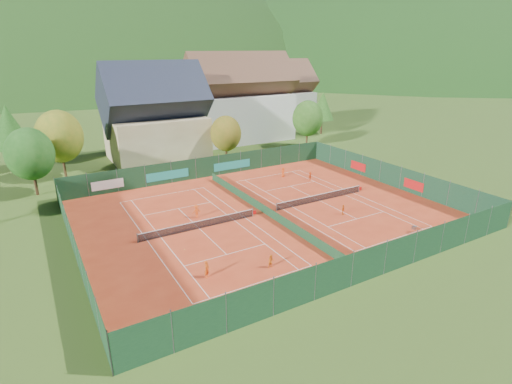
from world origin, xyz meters
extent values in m
plane|color=#314F18|center=(0.00, 0.00, -0.02)|extent=(600.00, 600.00, 0.00)
cube|color=#BB381B|center=(0.00, 0.00, 0.01)|extent=(40.00, 32.00, 0.01)
cube|color=white|center=(-8.00, 11.88, 0.01)|extent=(10.97, 0.06, 0.00)
cube|color=white|center=(-8.00, -11.88, 0.01)|extent=(10.97, 0.06, 0.00)
cube|color=white|center=(-13.48, 0.00, 0.01)|extent=(0.06, 23.77, 0.00)
cube|color=white|center=(-2.51, 0.00, 0.01)|extent=(0.06, 23.77, 0.00)
cube|color=white|center=(-12.12, 0.00, 0.01)|extent=(0.06, 23.77, 0.00)
cube|color=white|center=(-3.88, 0.00, 0.01)|extent=(0.06, 23.77, 0.00)
cube|color=white|center=(-8.00, 6.40, 0.01)|extent=(8.23, 0.06, 0.00)
cube|color=white|center=(-8.00, -6.40, 0.01)|extent=(8.23, 0.06, 0.00)
cube|color=white|center=(-8.00, 0.00, 0.01)|extent=(0.06, 12.80, 0.00)
cube|color=white|center=(8.00, 11.88, 0.01)|extent=(10.97, 0.06, 0.00)
cube|color=white|center=(8.00, -11.88, 0.01)|extent=(10.97, 0.06, 0.00)
cube|color=white|center=(2.51, 0.00, 0.01)|extent=(0.06, 23.77, 0.00)
cube|color=white|center=(13.48, 0.00, 0.01)|extent=(0.06, 23.77, 0.00)
cube|color=white|center=(3.88, 0.00, 0.01)|extent=(0.06, 23.77, 0.00)
cube|color=white|center=(12.12, 0.00, 0.01)|extent=(0.06, 23.77, 0.00)
cube|color=white|center=(8.00, 6.40, 0.01)|extent=(8.23, 0.06, 0.00)
cube|color=white|center=(8.00, -6.40, 0.01)|extent=(8.23, 0.06, 0.00)
cube|color=white|center=(8.00, 0.00, 0.01)|extent=(0.06, 12.80, 0.00)
cylinder|color=#59595B|center=(-14.40, 0.00, 0.51)|extent=(0.10, 0.10, 1.02)
cylinder|color=#59595B|center=(-1.60, 0.00, 0.51)|extent=(0.10, 0.10, 1.02)
cube|color=black|center=(-8.00, 0.00, 0.46)|extent=(12.80, 0.02, 0.86)
cube|color=white|center=(-8.00, 0.00, 0.89)|extent=(12.80, 0.04, 0.06)
cube|color=red|center=(-1.35, 0.00, 0.45)|extent=(0.40, 0.04, 0.40)
cylinder|color=#59595B|center=(1.60, 0.00, 0.51)|extent=(0.10, 0.10, 1.02)
cylinder|color=#59595B|center=(14.40, 0.00, 0.51)|extent=(0.10, 0.10, 1.02)
cube|color=black|center=(8.00, 0.00, 0.46)|extent=(12.80, 0.02, 0.86)
cube|color=white|center=(8.00, 0.00, 0.89)|extent=(12.80, 0.04, 0.06)
cube|color=red|center=(14.65, 0.00, 0.45)|extent=(0.40, 0.04, 0.40)
cube|color=#153A20|center=(0.00, 0.00, 0.50)|extent=(0.03, 28.80, 1.00)
cube|color=#12321B|center=(0.00, 16.00, 1.50)|extent=(40.00, 0.04, 3.00)
cube|color=teal|center=(-6.00, 15.94, 1.20)|extent=(6.00, 0.03, 1.20)
cube|color=teal|center=(4.00, 15.94, 1.20)|extent=(6.00, 0.03, 1.20)
cube|color=silver|center=(-14.00, 15.94, 1.20)|extent=(4.00, 0.03, 1.20)
cube|color=#13361D|center=(0.00, -16.00, 1.50)|extent=(40.00, 0.04, 3.00)
cube|color=#13351B|center=(-20.00, 0.00, 1.50)|extent=(0.04, 32.00, 3.00)
cube|color=#133420|center=(20.00, 0.00, 1.50)|extent=(0.04, 32.00, 3.00)
cube|color=#B21414|center=(19.94, -4.00, 1.20)|extent=(0.03, 3.00, 1.20)
cube|color=#B21414|center=(19.94, 6.00, 1.20)|extent=(0.03, 3.00, 1.20)
cube|color=beige|center=(-3.00, 30.00, 3.50)|extent=(15.00, 12.00, 7.00)
cube|color=#1E2333|center=(-3.00, 30.00, 10.00)|extent=(16.20, 12.00, 12.00)
cube|color=silver|center=(16.00, 36.00, 4.50)|extent=(20.00, 11.00, 9.00)
cube|color=brown|center=(16.00, 36.00, 11.75)|extent=(21.60, 11.00, 11.00)
cube|color=silver|center=(30.00, 44.00, 4.00)|extent=(16.00, 10.00, 8.00)
cube|color=brown|center=(30.00, 44.00, 10.50)|extent=(17.28, 10.00, 10.00)
cylinder|color=#412817|center=(-22.00, 20.00, 1.40)|extent=(0.36, 0.36, 2.80)
ellipsoid|color=#1C5117|center=(-22.00, 20.00, 5.40)|extent=(5.72, 5.72, 6.58)
cylinder|color=#49311A|center=(-18.00, 26.00, 1.57)|extent=(0.36, 0.36, 3.15)
ellipsoid|color=olive|center=(-18.00, 26.00, 6.07)|extent=(6.44, 6.44, 7.40)
cylinder|color=#4D321B|center=(-24.00, 34.00, 1.75)|extent=(0.36, 0.36, 3.50)
cone|color=#1C5117|center=(-24.00, 34.00, 6.75)|extent=(5.60, 5.60, 6.50)
cylinder|color=#462E19|center=(6.00, 22.00, 1.22)|extent=(0.36, 0.36, 2.45)
ellipsoid|color=olive|center=(6.00, 22.00, 4.72)|extent=(5.01, 5.01, 5.76)
cylinder|color=#4A321A|center=(24.00, 24.00, 1.40)|extent=(0.36, 0.36, 2.80)
ellipsoid|color=#2A5A19|center=(24.00, 24.00, 5.40)|extent=(5.72, 5.72, 6.58)
cylinder|color=#4B2E1A|center=(34.00, 32.00, 1.57)|extent=(0.36, 0.36, 3.15)
cone|color=#225418|center=(34.00, 32.00, 6.07)|extent=(5.04, 5.04, 5.85)
cylinder|color=#412917|center=(26.00, 40.00, 1.75)|extent=(0.36, 0.36, 3.50)
ellipsoid|color=olive|center=(26.00, 40.00, 6.75)|extent=(7.15, 7.15, 8.22)
ellipsoid|color=black|center=(10.00, 300.00, -42.35)|extent=(440.00, 440.00, 242.00)
ellipsoid|color=black|center=(240.00, 190.00, -38.57)|extent=(380.00, 380.00, 220.40)
cylinder|color=slate|center=(10.40, -12.04, 0.40)|extent=(0.02, 0.02, 0.80)
cylinder|color=slate|center=(10.70, -12.04, 0.40)|extent=(0.02, 0.02, 0.80)
cylinder|color=slate|center=(10.40, -11.74, 0.40)|extent=(0.02, 0.02, 0.80)
cylinder|color=slate|center=(10.70, -11.74, 0.40)|extent=(0.02, 0.02, 0.80)
cube|color=slate|center=(10.55, -11.89, 0.55)|extent=(0.34, 0.34, 0.30)
ellipsoid|color=#CCD833|center=(10.55, -11.89, 0.58)|extent=(0.28, 0.28, 0.16)
sphere|color=#CCD833|center=(-10.99, -3.55, 0.03)|extent=(0.07, 0.07, 0.07)
sphere|color=#CCD833|center=(2.73, -8.60, 0.03)|extent=(0.07, 0.07, 0.07)
sphere|color=#CCD833|center=(3.00, 3.84, 0.03)|extent=(0.07, 0.07, 0.07)
sphere|color=#CCD833|center=(-1.19, 5.28, 0.03)|extent=(0.07, 0.07, 0.07)
sphere|color=#CCD833|center=(11.74, -1.69, 0.03)|extent=(0.07, 0.07, 0.07)
imported|color=#D24F12|center=(-11.09, -9.05, 0.76)|extent=(0.66, 0.64, 1.53)
imported|color=#D45F12|center=(-5.71, -10.39, 0.61)|extent=(0.61, 0.48, 1.22)
imported|color=#F65315|center=(-7.12, 2.90, 0.75)|extent=(0.97, 0.57, 1.50)
imported|color=orange|center=(7.49, -4.67, 0.60)|extent=(0.75, 0.59, 1.19)
imported|color=#F14C15|center=(9.51, 10.45, 0.71)|extent=(0.82, 0.74, 1.41)
imported|color=#E54814|center=(11.98, 7.26, 0.61)|extent=(1.08, 1.02, 1.22)
camera|label=1|loc=(-21.95, -35.66, 17.78)|focal=28.00mm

